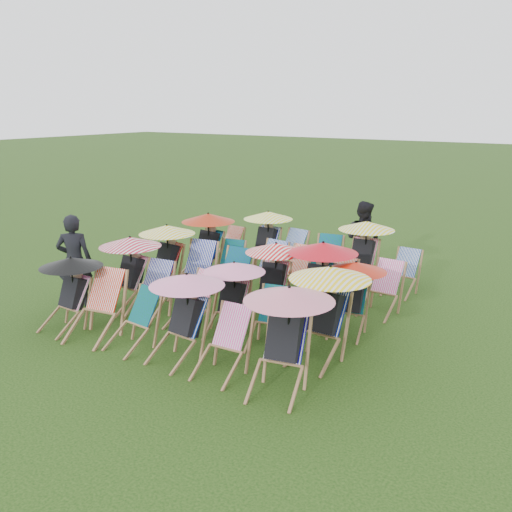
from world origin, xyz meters
The scene contains 33 objects.
ground centered at (0.00, 0.00, 0.00)m, with size 100.00×100.00×0.00m, color black.
deckchair_0 centered at (-1.92, -2.26, 0.63)m, with size 1.00×1.05×1.19m.
deckchair_1 centered at (-1.27, -2.27, 0.51)m, with size 0.82×1.03×1.02m.
deckchair_2 centered at (-0.51, -2.23, 0.43)m, with size 0.65×0.85×0.86m.
deckchair_3 centered at (0.38, -2.17, 0.67)m, with size 1.06×1.12×1.26m.
deckchair_4 centered at (1.14, -2.22, 0.45)m, with size 0.62×0.84×0.89m.
deckchair_5 centered at (2.05, -2.19, 0.72)m, with size 1.15×1.25×1.36m.
deckchair_6 centered at (-1.86, -1.03, 0.68)m, with size 1.09×1.15×1.29m.
deckchair_7 centered at (-1.19, -1.17, 0.47)m, with size 0.70×0.91×0.93m.
deckchair_8 centered at (-0.28, -1.14, 0.44)m, with size 0.73×0.91×0.89m.
deckchair_9 centered at (0.40, -1.02, 0.62)m, with size 0.98×1.05×1.17m.
deckchair_10 centered at (1.19, -1.09, 0.43)m, with size 0.71×0.88×0.86m.
deckchair_11 centered at (2.06, -1.09, 0.73)m, with size 1.16×1.21×1.37m.
deckchair_12 centered at (-2.00, 0.09, 0.68)m, with size 1.09×1.16×1.29m.
deckchair_13 centered at (-1.25, 0.10, 0.51)m, with size 0.80×1.02×1.02m.
deckchair_14 centered at (-0.36, -0.03, 0.51)m, with size 0.68×0.94×1.02m.
deckchair_15 centered at (0.48, 0.11, 0.66)m, with size 1.06×1.15×1.25m.
deckchair_16 centered at (1.33, 0.16, 0.72)m, with size 1.15×1.22×1.37m.
deckchair_17 centered at (1.98, 0.05, 0.61)m, with size 0.98×1.06×1.16m.
deckchair_18 centered at (-1.95, 1.32, 0.70)m, with size 1.12×1.19×1.33m.
deckchair_19 centered at (-1.22, 1.16, 0.42)m, with size 0.67×0.85×0.83m.
deckchair_20 centered at (-0.36, 1.25, 0.46)m, with size 0.70×0.91×0.92m.
deckchair_21 centered at (0.33, 1.17, 0.46)m, with size 0.69×0.90×0.92m.
deckchair_22 centered at (1.25, 1.18, 0.41)m, with size 0.55×0.76×0.81m.
deckchair_23 centered at (2.07, 1.17, 0.45)m, with size 0.64×0.86×0.89m.
deckchair_24 centered at (-2.07, 2.33, 0.41)m, with size 0.60×0.79×0.82m.
deckchair_25 centered at (-1.14, 2.44, 0.68)m, with size 1.08×1.13×1.28m.
deckchair_26 centered at (-0.51, 2.37, 0.46)m, with size 0.73×0.93×0.93m.
deckchair_27 centered at (0.43, 2.29, 0.46)m, with size 0.75×0.94×0.93m.
deckchair_28 centered at (1.16, 2.44, 0.69)m, with size 1.11×1.17×1.32m.
deckchair_29 centered at (2.01, 2.41, 0.42)m, with size 0.60×0.80×0.84m.
person_left centered at (-2.71, -1.44, 0.84)m, with size 0.61×0.40×1.68m, color black.
person_rear centered at (0.92, 3.04, 0.81)m, with size 0.79×0.62×1.62m, color black.
Camera 1 is at (5.37, -7.91, 3.54)m, focal length 40.00 mm.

